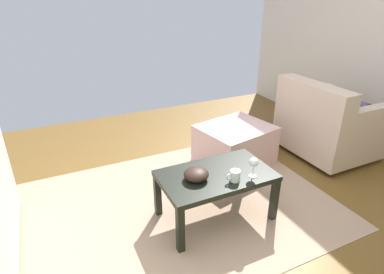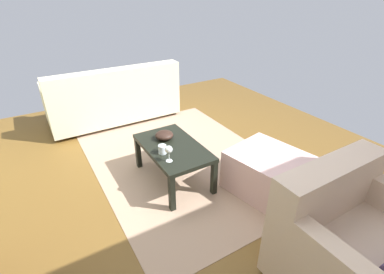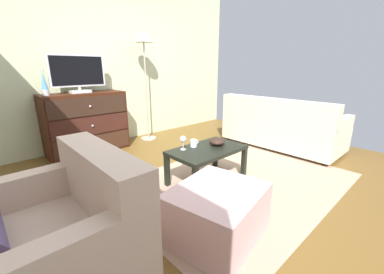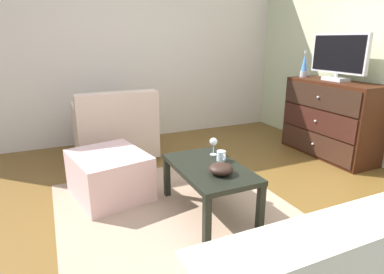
{
  "view_description": "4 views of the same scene",
  "coord_description": "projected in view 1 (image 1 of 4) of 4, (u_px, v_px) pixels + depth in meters",
  "views": [
    {
      "loc": [
        1.02,
        1.84,
        1.68
      ],
      "look_at": [
        0.13,
        -0.03,
        0.71
      ],
      "focal_mm": 29.6,
      "sensor_mm": 36.0,
      "label": 1
    },
    {
      "loc": [
        -2.2,
        1.13,
        1.81
      ],
      "look_at": [
        -0.08,
        -0.15,
        0.47
      ],
      "focal_mm": 26.39,
      "sensor_mm": 36.0,
      "label": 2
    },
    {
      "loc": [
        -1.89,
        -1.68,
        1.28
      ],
      "look_at": [
        -0.22,
        0.11,
        0.56
      ],
      "focal_mm": 22.23,
      "sensor_mm": 36.0,
      "label": 3
    },
    {
      "loc": [
        2.1,
        -1.08,
        1.39
      ],
      "look_at": [
        -0.07,
        -0.09,
        0.66
      ],
      "focal_mm": 29.95,
      "sensor_mm": 36.0,
      "label": 4
    }
  ],
  "objects": [
    {
      "name": "ground_plane",
      "position": [
        207.0,
        216.0,
        2.62
      ],
      "size": [
        5.33,
        5.15,
        0.05
      ],
      "primitive_type": "cube",
      "color": "brown"
    },
    {
      "name": "coffee_table",
      "position": [
        216.0,
        179.0,
        2.44
      ],
      "size": [
        0.86,
        0.51,
        0.4
      ],
      "color": "black",
      "rests_on": "ground_plane"
    },
    {
      "name": "area_rug",
      "position": [
        176.0,
        206.0,
        2.7
      ],
      "size": [
        2.6,
        1.9,
        0.01
      ],
      "primitive_type": "cube",
      "color": "tan",
      "rests_on": "ground_plane"
    },
    {
      "name": "mug",
      "position": [
        235.0,
        176.0,
        2.3
      ],
      "size": [
        0.11,
        0.08,
        0.08
      ],
      "color": "silver",
      "rests_on": "coffee_table"
    },
    {
      "name": "ottoman",
      "position": [
        235.0,
        144.0,
        3.32
      ],
      "size": [
        0.8,
        0.72,
        0.41
      ],
      "primitive_type": "cube",
      "rotation": [
        0.0,
        0.0,
        0.19
      ],
      "color": "beige",
      "rests_on": "ground_plane"
    },
    {
      "name": "wine_glass",
      "position": [
        254.0,
        163.0,
        2.33
      ],
      "size": [
        0.07,
        0.07,
        0.16
      ],
      "color": "silver",
      "rests_on": "coffee_table"
    },
    {
      "name": "armchair",
      "position": [
        327.0,
        124.0,
        3.44
      ],
      "size": [
        0.8,
        0.9,
        0.83
      ],
      "color": "#332319",
      "rests_on": "ground_plane"
    },
    {
      "name": "bowl_decorative",
      "position": [
        196.0,
        174.0,
        2.32
      ],
      "size": [
        0.19,
        0.19,
        0.08
      ],
      "primitive_type": "ellipsoid",
      "color": "black",
      "rests_on": "coffee_table"
    }
  ]
}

